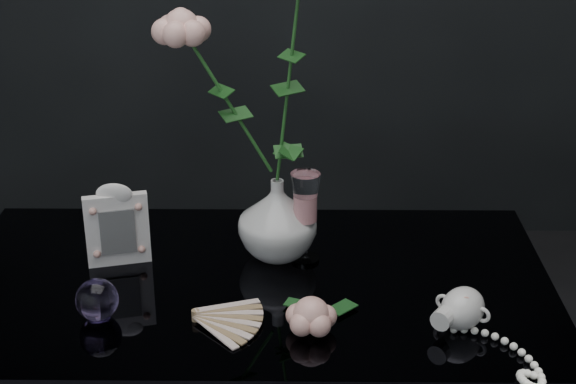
# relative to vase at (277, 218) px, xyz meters

# --- Properties ---
(vase) EXTENTS (0.19, 0.19, 0.15)m
(vase) POSITION_rel_vase_xyz_m (0.00, 0.00, 0.00)
(vase) COLOR silver
(vase) RESTS_ON table
(wine_glass) EXTENTS (0.07, 0.07, 0.17)m
(wine_glass) POSITION_rel_vase_xyz_m (0.05, -0.02, 0.01)
(wine_glass) COLOR white
(wine_glass) RESTS_ON table
(picture_frame) EXTENTS (0.14, 0.12, 0.16)m
(picture_frame) POSITION_rel_vase_xyz_m (-0.29, -0.03, 0.00)
(picture_frame) COLOR silver
(picture_frame) RESTS_ON table
(paperweight) EXTENTS (0.07, 0.07, 0.07)m
(paperweight) POSITION_rel_vase_xyz_m (-0.29, -0.22, -0.04)
(paperweight) COLOR #876FB5
(paperweight) RESTS_ON table
(paper_fan) EXTENTS (0.27, 0.25, 0.02)m
(paper_fan) POSITION_rel_vase_xyz_m (-0.13, -0.22, -0.06)
(paper_fan) COLOR beige
(paper_fan) RESTS_ON table
(loose_rose) EXTENTS (0.18, 0.21, 0.06)m
(loose_rose) POSITION_rel_vase_xyz_m (0.06, -0.26, -0.04)
(loose_rose) COLOR #EBA697
(loose_rose) RESTS_ON table
(pearl_jar) EXTENTS (0.33, 0.33, 0.07)m
(pearl_jar) POSITION_rel_vase_xyz_m (0.30, -0.23, -0.04)
(pearl_jar) COLOR silver
(pearl_jar) RESTS_ON table
(roses) EXTENTS (0.28, 0.11, 0.46)m
(roses) POSITION_rel_vase_xyz_m (-0.04, 0.00, 0.27)
(roses) COLOR #FFB0A1
(roses) RESTS_ON vase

